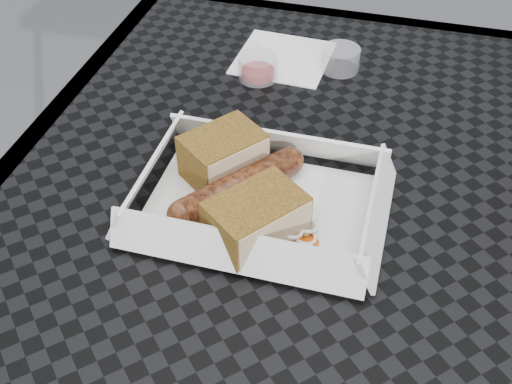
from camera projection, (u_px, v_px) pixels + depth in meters
patio_table at (361, 245)px, 0.71m from camera, size 0.80×0.80×0.74m
food_tray at (259, 206)px, 0.65m from camera, size 0.22×0.15×0.00m
bratwurst at (238, 187)px, 0.64m from camera, size 0.11×0.14×0.03m
bread_near at (223, 155)px, 0.66m from camera, size 0.09×0.10×0.05m
bread_far at (256, 218)px, 0.60m from camera, size 0.10×0.11×0.05m
veg_garnish at (301, 234)px, 0.61m from camera, size 0.03×0.03×0.00m
napkin at (283, 58)px, 0.86m from camera, size 0.13×0.13×0.00m
condiment_cup_sauce at (258, 68)px, 0.82m from camera, size 0.05×0.05×0.03m
condiment_cup_empty at (340, 59)px, 0.83m from camera, size 0.05×0.05×0.03m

